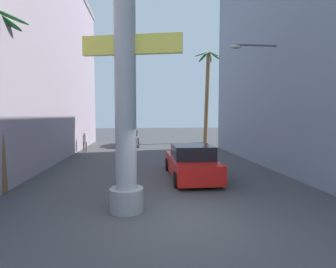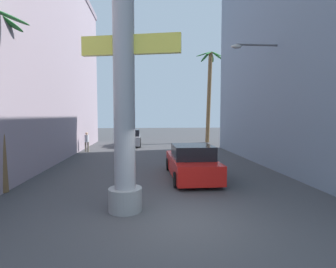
# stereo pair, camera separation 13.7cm
# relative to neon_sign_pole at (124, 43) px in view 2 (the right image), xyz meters

# --- Properties ---
(ground_plane) EXTENTS (88.92, 88.92, 0.00)m
(ground_plane) POSITION_rel_neon_sign_pole_xyz_m (1.56, 8.99, -4.99)
(ground_plane) COLOR #424244
(neon_sign_pole) EXTENTS (3.31, 1.01, 9.98)m
(neon_sign_pole) POSITION_rel_neon_sign_pole_xyz_m (0.00, 0.00, 0.00)
(neon_sign_pole) COLOR #9E9EA3
(neon_sign_pole) RESTS_ON ground
(street_lamp) EXTENTS (2.68, 0.28, 6.62)m
(street_lamp) POSITION_rel_neon_sign_pole_xyz_m (7.10, 5.24, -0.93)
(street_lamp) COLOR #59595E
(street_lamp) RESTS_ON ground
(car_lead) EXTENTS (2.04, 4.78, 1.56)m
(car_lead) POSITION_rel_neon_sign_pole_xyz_m (2.74, 4.00, -4.29)
(car_lead) COLOR black
(car_lead) RESTS_ON ground
(car_far) EXTENTS (2.04, 4.70, 1.56)m
(car_far) POSITION_rel_neon_sign_pole_xyz_m (-0.79, 17.52, -4.25)
(car_far) COLOR black
(car_far) RESTS_ON ground
(palm_tree_far_right) EXTENTS (3.14, 2.92, 9.68)m
(palm_tree_far_right) POSITION_rel_neon_sign_pole_xyz_m (7.43, 19.64, 0.68)
(palm_tree_far_right) COLOR brown
(palm_tree_far_right) RESTS_ON ground
(pedestrian_far_left) EXTENTS (0.43, 0.43, 1.57)m
(pedestrian_far_left) POSITION_rel_neon_sign_pole_xyz_m (-4.02, 13.34, -4.08)
(pedestrian_far_left) COLOR gray
(pedestrian_far_left) RESTS_ON ground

